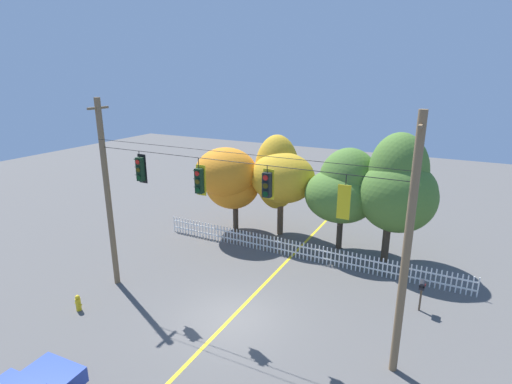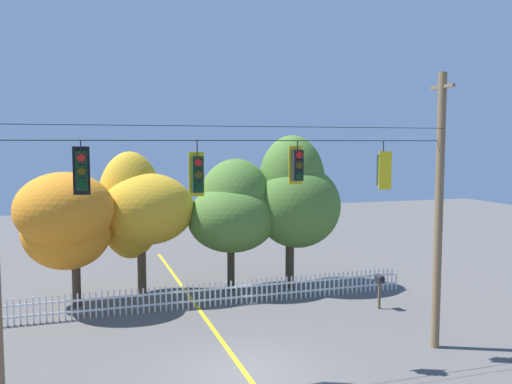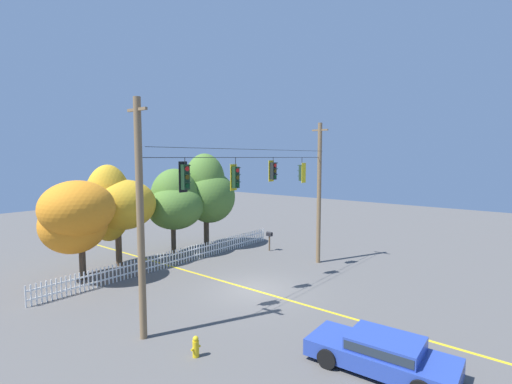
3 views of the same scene
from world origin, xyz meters
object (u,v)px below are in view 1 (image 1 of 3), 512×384
at_px(traffic_signal_southbound_primary, 345,201).
at_px(autumn_maple_mid, 280,175).
at_px(traffic_signal_eastbound_side, 199,181).
at_px(traffic_signal_northbound_primary, 267,185).
at_px(autumn_maple_near_fence, 230,177).
at_px(fire_hydrant, 78,303).
at_px(roadside_mailbox, 422,287).
at_px(autumn_maple_far_west, 398,188).
at_px(autumn_oak_far_east, 344,189).
at_px(traffic_signal_westbound_side, 141,169).

xyz_separation_m(traffic_signal_southbound_primary, autumn_maple_mid, (-6.42, 9.29, -1.97)).
bearing_deg(traffic_signal_eastbound_side, traffic_signal_northbound_primary, -0.02).
bearing_deg(autumn_maple_near_fence, traffic_signal_southbound_primary, -41.51).
relative_size(traffic_signal_eastbound_side, autumn_maple_mid, 0.25).
bearing_deg(fire_hydrant, traffic_signal_eastbound_side, 27.65).
bearing_deg(roadside_mailbox, traffic_signal_southbound_primary, -120.42).
bearing_deg(autumn_maple_mid, traffic_signal_southbound_primary, -55.33).
relative_size(autumn_maple_near_fence, fire_hydrant, 7.54).
bearing_deg(fire_hydrant, roadside_mailbox, 27.28).
bearing_deg(autumn_maple_far_west, traffic_signal_eastbound_side, -126.56).
distance_m(traffic_signal_southbound_primary, autumn_oak_far_east, 9.40).
bearing_deg(traffic_signal_eastbound_side, autumn_maple_near_fence, 113.58).
bearing_deg(traffic_signal_northbound_primary, roadside_mailbox, 38.46).
bearing_deg(roadside_mailbox, autumn_maple_near_fence, 161.08).
bearing_deg(autumn_oak_far_east, traffic_signal_westbound_side, -126.57).
bearing_deg(traffic_signal_westbound_side, autumn_oak_far_east, 53.43).
relative_size(traffic_signal_eastbound_side, autumn_maple_near_fence, 0.28).
bearing_deg(autumn_oak_far_east, autumn_maple_far_west, -4.20).
distance_m(traffic_signal_eastbound_side, traffic_signal_northbound_primary, 2.97).
height_order(traffic_signal_westbound_side, roadside_mailbox, traffic_signal_westbound_side).
bearing_deg(fire_hydrant, traffic_signal_southbound_primary, 13.31).
height_order(traffic_signal_southbound_primary, autumn_maple_mid, traffic_signal_southbound_primary).
bearing_deg(autumn_maple_far_west, autumn_oak_far_east, 175.80).
distance_m(traffic_signal_southbound_primary, autumn_maple_mid, 11.46).
height_order(traffic_signal_eastbound_side, roadside_mailbox, traffic_signal_eastbound_side).
distance_m(traffic_signal_westbound_side, autumn_maple_near_fence, 8.69).
xyz_separation_m(traffic_signal_westbound_side, fire_hydrant, (-1.81, -2.54, -5.61)).
height_order(traffic_signal_eastbound_side, autumn_oak_far_east, traffic_signal_eastbound_side).
distance_m(autumn_oak_far_east, roadside_mailbox, 7.11).
xyz_separation_m(traffic_signal_eastbound_side, roadside_mailbox, (8.30, 4.24, -4.69)).
bearing_deg(traffic_signal_southbound_primary, autumn_oak_far_east, 104.48).
height_order(traffic_signal_westbound_side, autumn_oak_far_east, traffic_signal_westbound_side).
bearing_deg(autumn_maple_near_fence, traffic_signal_westbound_side, -85.89).
bearing_deg(traffic_signal_northbound_primary, fire_hydrant, -162.00).
height_order(autumn_maple_near_fence, autumn_oak_far_east, autumn_oak_far_east).
distance_m(traffic_signal_southbound_primary, autumn_maple_far_west, 8.82).
bearing_deg(traffic_signal_westbound_side, traffic_signal_northbound_primary, -0.01).
distance_m(traffic_signal_southbound_primary, roadside_mailbox, 6.83).
bearing_deg(traffic_signal_westbound_side, autumn_maple_far_west, 42.43).
xyz_separation_m(autumn_maple_far_west, fire_hydrant, (-11.24, -11.16, -3.82)).
xyz_separation_m(traffic_signal_westbound_side, traffic_signal_southbound_primary, (8.84, -0.02, -0.11)).
distance_m(autumn_maple_far_west, fire_hydrant, 16.30).
bearing_deg(autumn_maple_mid, autumn_oak_far_east, -5.94).
height_order(traffic_signal_southbound_primary, fire_hydrant, traffic_signal_southbound_primary).
bearing_deg(roadside_mailbox, fire_hydrant, -152.72).
bearing_deg(autumn_maple_mid, roadside_mailbox, -29.38).
relative_size(traffic_signal_eastbound_side, autumn_maple_far_west, 0.22).
relative_size(traffic_signal_westbound_side, traffic_signal_northbound_primary, 1.11).
relative_size(traffic_signal_southbound_primary, autumn_maple_far_west, 0.21).
relative_size(autumn_maple_near_fence, roadside_mailbox, 3.97).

